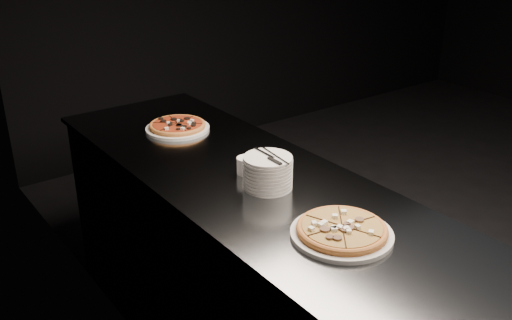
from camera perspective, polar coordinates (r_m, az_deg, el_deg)
wall_left at (r=1.92m, az=-8.81°, el=7.95°), size 0.02×5.00×2.80m
counter at (r=2.51m, az=0.15°, el=-11.65°), size 0.74×2.44×0.92m
pizza_mushroom at (r=1.92m, az=8.58°, el=-7.01°), size 0.35×0.35×0.04m
pizza_tomato at (r=2.82m, az=-7.86°, el=3.37°), size 0.36×0.36×0.04m
plate_stack at (r=2.20m, az=1.18°, el=-1.22°), size 0.19×0.19×0.13m
cutlery at (r=2.17m, az=1.59°, el=0.30°), size 0.08×0.20×0.01m
ramekin at (r=2.33m, az=-0.96°, el=-0.50°), size 0.08×0.08×0.07m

